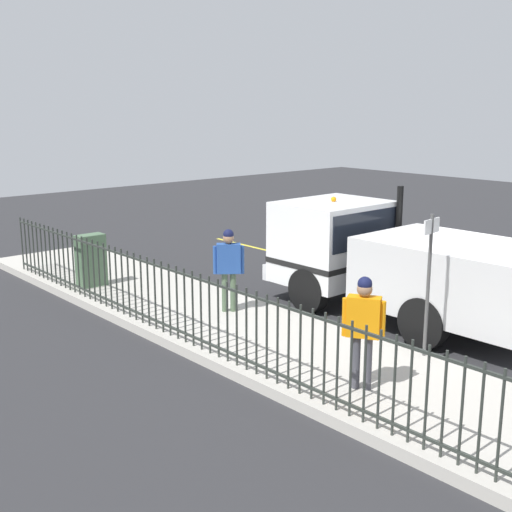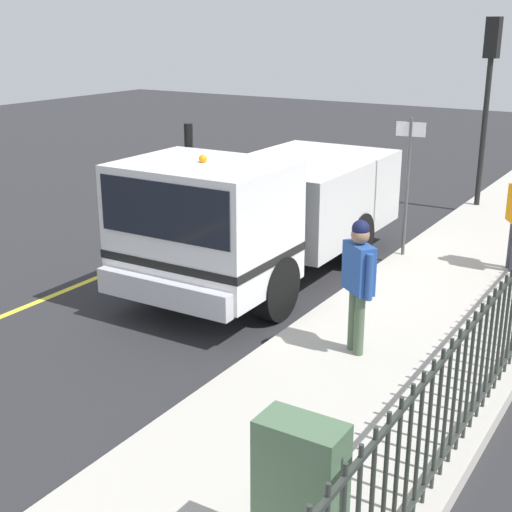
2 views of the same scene
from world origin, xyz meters
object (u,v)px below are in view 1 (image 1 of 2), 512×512
Objects in this scene: pedestrian_distant at (363,321)px; utility_cabinet at (91,260)px; street_sign at (429,269)px; worker_standing at (229,261)px; work_truck at (388,257)px.

pedestrian_distant is 7.95m from utility_cabinet.
street_sign is (-1.85, -0.16, 0.45)m from pedestrian_distant.
street_sign is at bearing -38.85° from worker_standing.
worker_standing is 4.38m from pedestrian_distant.
pedestrian_distant is (3.57, 2.30, -0.03)m from work_truck.
street_sign is (1.72, 2.14, 0.42)m from work_truck.
work_truck is at bearing -128.76° from street_sign.
utility_cabinet is (0.26, -7.94, -0.45)m from pedestrian_distant.
worker_standing is at bearing -77.25° from street_sign.
worker_standing is at bearing -43.18° from pedestrian_distant.
pedestrian_distant is 1.41× the size of utility_cabinet.
worker_standing is 3.87m from utility_cabinet.
worker_standing reaches higher than utility_cabinet.
street_sign reaches higher than worker_standing.
worker_standing is (2.65, -1.98, -0.03)m from work_truck.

